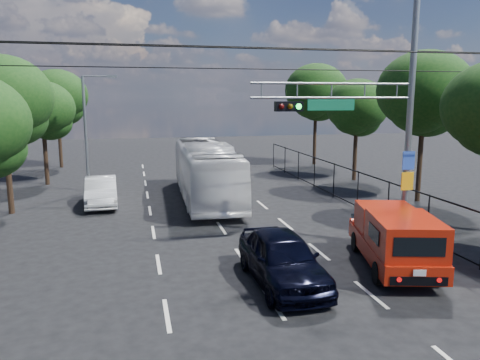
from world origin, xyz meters
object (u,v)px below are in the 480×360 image
object	(u,v)px
signal_mast	(381,112)
white_bus	(206,171)
navy_hatchback	(282,258)
white_van	(101,191)
red_pickup	(394,237)

from	to	relation	value
signal_mast	white_bus	world-z (taller)	signal_mast
navy_hatchback	white_van	distance (m)	13.94
signal_mast	navy_hatchback	size ratio (longest dim) A/B	1.95
white_van	navy_hatchback	bearing A→B (deg)	-66.82
signal_mast	navy_hatchback	bearing A→B (deg)	-150.61
white_bus	white_van	size ratio (longest dim) A/B	2.54
signal_mast	white_bus	xyz separation A→B (m)	(-5.02, 10.10, -3.62)
white_bus	white_van	world-z (taller)	white_bus
signal_mast	white_bus	bearing A→B (deg)	116.43
red_pickup	white_bus	size ratio (longest dim) A/B	0.49
white_bus	white_van	xyz separation A→B (m)	(-5.76, -0.20, -0.87)
white_bus	red_pickup	bearing A→B (deg)	-67.54
navy_hatchback	white_bus	size ratio (longest dim) A/B	0.42
red_pickup	navy_hatchback	size ratio (longest dim) A/B	1.18
signal_mast	navy_hatchback	xyz separation A→B (m)	(-4.59, -2.59, -4.41)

